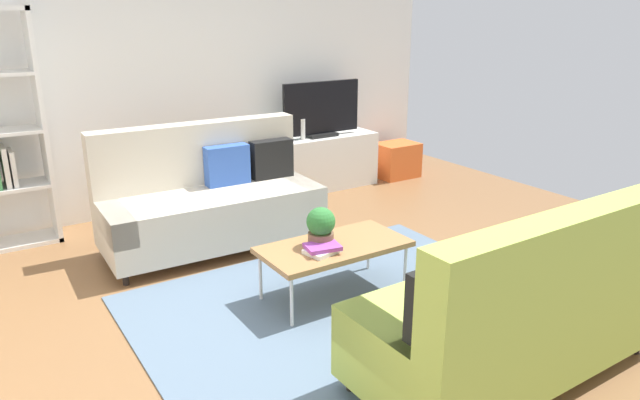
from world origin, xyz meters
TOP-DOWN VIEW (x-y plane):
  - ground_plane at (0.00, 0.00)m, footprint 7.68×7.68m
  - wall_far at (0.00, 2.80)m, footprint 6.40×0.12m
  - area_rug at (0.14, -0.15)m, footprint 2.90×2.20m
  - couch_beige at (-0.19, 1.47)m, footprint 1.92×0.89m
  - couch_green at (0.48, -1.37)m, footprint 1.91×0.87m
  - coffee_table at (0.19, 0.05)m, footprint 1.10×0.56m
  - tv_console at (1.62, 2.46)m, footprint 1.40×0.44m
  - tv at (1.62, 2.44)m, footprint 1.00×0.20m
  - storage_trunk at (2.72, 2.36)m, footprint 0.52×0.40m
  - potted_plant at (0.09, 0.08)m, footprint 0.21×0.21m
  - table_book_0 at (0.03, -0.03)m, footprint 0.27×0.23m
  - table_book_1 at (0.03, -0.03)m, footprint 0.27×0.22m
  - vase_0 at (1.04, 2.51)m, footprint 0.10×0.10m
  - vase_1 at (1.20, 2.51)m, footprint 0.10×0.10m
  - bottle_0 at (1.35, 2.42)m, footprint 0.06×0.06m

SIDE VIEW (x-z plane):
  - ground_plane at x=0.00m, z-range 0.00..0.00m
  - area_rug at x=0.14m, z-range 0.00..0.01m
  - storage_trunk at x=2.72m, z-range 0.00..0.44m
  - tv_console at x=1.62m, z-range 0.00..0.64m
  - coffee_table at x=0.19m, z-range 0.18..0.60m
  - table_book_0 at x=0.03m, z-range 0.42..0.45m
  - couch_green at x=0.48m, z-range -0.11..0.99m
  - couch_beige at x=-0.19m, z-range -0.10..1.00m
  - table_book_1 at x=0.03m, z-range 0.45..0.48m
  - potted_plant at x=0.09m, z-range 0.42..0.72m
  - vase_0 at x=1.04m, z-range 0.64..0.76m
  - vase_1 at x=1.20m, z-range 0.64..0.80m
  - bottle_0 at x=1.35m, z-range 0.64..0.88m
  - tv at x=1.62m, z-range 0.63..1.27m
  - wall_far at x=0.00m, z-range 0.00..2.90m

